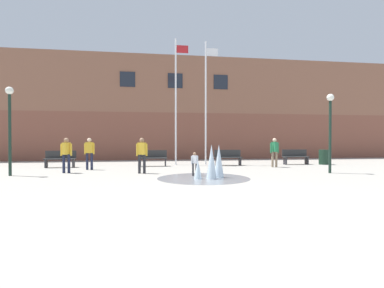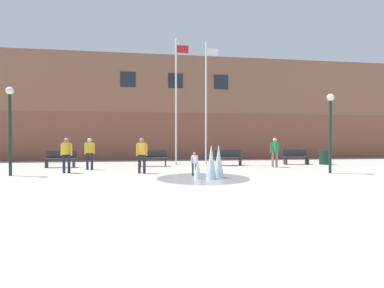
{
  "view_description": "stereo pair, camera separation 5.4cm",
  "coord_description": "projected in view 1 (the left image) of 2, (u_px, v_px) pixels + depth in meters",
  "views": [
    {
      "loc": [
        -2.16,
        -6.26,
        1.51
      ],
      "look_at": [
        0.02,
        7.93,
        1.3
      ],
      "focal_mm": 28.0,
      "sensor_mm": 36.0,
      "label": 1
    },
    {
      "loc": [
        -2.1,
        -6.27,
        1.51
      ],
      "look_at": [
        0.02,
        7.93,
        1.3
      ],
      "focal_mm": 28.0,
      "sensor_mm": 36.0,
      "label": 2
    }
  ],
  "objects": [
    {
      "name": "child_in_fountain",
      "position": [
        195.0,
        162.0,
        12.45
      ],
      "size": [
        0.31,
        0.24,
        0.99
      ],
      "rotation": [
        0.0,
        0.0,
        2.38
      ],
      "color": "#28282D",
      "rests_on": "ground"
    },
    {
      "name": "flagpole_left",
      "position": [
        176.0,
        98.0,
        17.81
      ],
      "size": [
        0.8,
        0.1,
        7.53
      ],
      "color": "silver",
      "rests_on": "ground"
    },
    {
      "name": "trash_can",
      "position": [
        324.0,
        157.0,
        18.16
      ],
      "size": [
        0.56,
        0.56,
        0.9
      ],
      "primitive_type": "cylinder",
      "color": "#193323",
      "rests_on": "ground"
    },
    {
      "name": "lamp_post_right_lane",
      "position": [
        330.0,
        121.0,
        13.46
      ],
      "size": [
        0.32,
        0.32,
        3.57
      ],
      "color": "#192D23",
      "rests_on": "ground"
    },
    {
      "name": "ground_plane",
      "position": [
        246.0,
        209.0,
        6.53
      ],
      "size": [
        100.0,
        100.0,
        0.0
      ],
      "primitive_type": "plane",
      "color": "#9E998E"
    },
    {
      "name": "teen_by_trashcan",
      "position": [
        274.0,
        150.0,
        16.39
      ],
      "size": [
        0.5,
        0.39,
        1.59
      ],
      "rotation": [
        0.0,
        0.0,
        1.89
      ],
      "color": "#89755B",
      "rests_on": "ground"
    },
    {
      "name": "lamp_post_left_lane",
      "position": [
        10.0,
        117.0,
        12.45
      ],
      "size": [
        0.32,
        0.32,
        3.71
      ],
      "color": "#192D23",
      "rests_on": "ground"
    },
    {
      "name": "park_bench_left_of_flagpoles",
      "position": [
        60.0,
        159.0,
        16.18
      ],
      "size": [
        1.6,
        0.44,
        0.91
      ],
      "color": "#28282D",
      "rests_on": "ground"
    },
    {
      "name": "flagpole_right",
      "position": [
        206.0,
        99.0,
        18.09
      ],
      "size": [
        0.8,
        0.1,
        7.44
      ],
      "color": "silver",
      "rests_on": "ground"
    },
    {
      "name": "library_building",
      "position": [
        172.0,
        111.0,
        25.4
      ],
      "size": [
        36.0,
        6.05,
        7.88
      ],
      "color": "brown",
      "rests_on": "ground"
    },
    {
      "name": "park_bench_center",
      "position": [
        228.0,
        157.0,
        17.52
      ],
      "size": [
        1.6,
        0.44,
        0.91
      ],
      "color": "#28282D",
      "rests_on": "ground"
    },
    {
      "name": "park_bench_under_left_flagpole",
      "position": [
        153.0,
        158.0,
        16.97
      ],
      "size": [
        1.6,
        0.44,
        0.91
      ],
      "color": "#28282D",
      "rests_on": "ground"
    },
    {
      "name": "adult_near_bench",
      "position": [
        142.0,
        153.0,
        13.35
      ],
      "size": [
        0.5,
        0.35,
        1.59
      ],
      "rotation": [
        0.0,
        0.0,
        -0.55
      ],
      "color": "#28282D",
      "rests_on": "ground"
    },
    {
      "name": "splash_fountain",
      "position": [
        211.0,
        165.0,
        11.64
      ],
      "size": [
        3.62,
        3.62,
        1.33
      ],
      "color": "gray",
      "rests_on": "ground"
    },
    {
      "name": "adult_watching",
      "position": [
        66.0,
        152.0,
        13.51
      ],
      "size": [
        0.5,
        0.39,
        1.59
      ],
      "rotation": [
        0.0,
        0.0,
        1.09
      ],
      "color": "#1E233D",
      "rests_on": "ground"
    },
    {
      "name": "adult_in_red",
      "position": [
        89.0,
        151.0,
        14.97
      ],
      "size": [
        0.5,
        0.32,
        1.59
      ],
      "rotation": [
        0.0,
        0.0,
        -0.42
      ],
      "color": "#1E233D",
      "rests_on": "ground"
    },
    {
      "name": "park_bench_near_trashcan",
      "position": [
        295.0,
        157.0,
        18.21
      ],
      "size": [
        1.6,
        0.44,
        0.91
      ],
      "color": "#28282D",
      "rests_on": "ground"
    }
  ]
}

